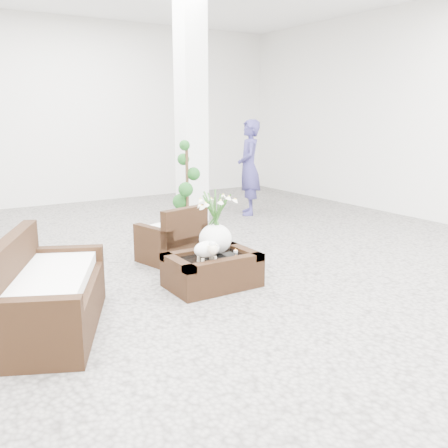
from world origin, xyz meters
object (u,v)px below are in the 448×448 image
loveseat (50,285)px  coffee_table (212,272)px  topiary (187,189)px  armchair (171,233)px

loveseat → coffee_table: bearing=-57.7°
coffee_table → topiary: topiary is taller
coffee_table → loveseat: bearing=-172.4°
coffee_table → topiary: size_ratio=0.67×
loveseat → armchair: bearing=-28.8°
loveseat → topiary: topiary is taller
armchair → loveseat: size_ratio=0.47×
topiary → armchair: bearing=-126.6°
coffee_table → loveseat: loveseat is taller
loveseat → topiary: bearing=-22.2°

